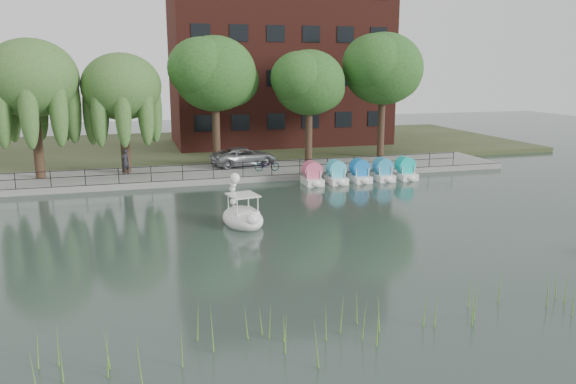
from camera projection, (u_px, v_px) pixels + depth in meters
name	position (u px, v px, depth m)	size (l,w,h in m)	color
ground_plane	(302.00, 239.00, 25.34)	(120.00, 120.00, 0.00)	#3C4B48
promenade	(235.00, 172.00, 40.30)	(40.00, 6.00, 0.40)	gray
kerb	(244.00, 180.00, 37.54)	(40.00, 0.25, 0.40)	gray
land_strip	(208.00, 146.00, 53.44)	(60.00, 22.00, 0.36)	#47512D
railing	(243.00, 165.00, 37.51)	(32.00, 0.05, 1.00)	black
apartment_building	(279.00, 47.00, 53.26)	(20.00, 10.07, 18.00)	#4C1E16
willow_left	(31.00, 78.00, 35.81)	(5.88, 5.88, 9.01)	#473323
willow_mid	(121.00, 87.00, 37.90)	(5.32, 5.32, 8.15)	#473323
broadleaf_center	(215.00, 74.00, 40.40)	(6.00, 6.00, 9.25)	#473323
broadleaf_right	(309.00, 83.00, 41.96)	(5.40, 5.40, 8.32)	#473323
broadleaf_far	(383.00, 69.00, 44.42)	(6.30, 6.30, 9.71)	#473323
minivan	(244.00, 155.00, 41.61)	(5.60, 2.57, 1.56)	gray
bicycle	(267.00, 164.00, 39.54)	(1.72, 0.60, 1.00)	gray
pedestrian	(125.00, 160.00, 38.34)	(0.71, 0.48, 1.98)	black
swan_boat	(242.00, 214.00, 27.55)	(2.32, 3.18, 2.45)	white
pedal_boat_row	(360.00, 173.00, 37.88)	(7.95, 1.70, 1.40)	white
reed_bank	(460.00, 307.00, 16.84)	(24.00, 2.40, 1.20)	#669938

